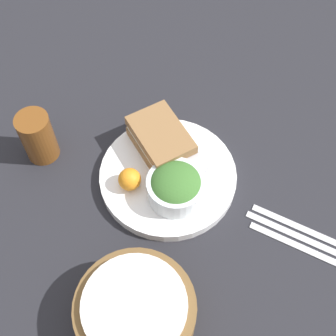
# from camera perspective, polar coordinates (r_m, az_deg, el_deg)

# --- Properties ---
(ground_plane) EXTENTS (4.00, 4.00, 0.00)m
(ground_plane) POSITION_cam_1_polar(r_m,az_deg,el_deg) (0.91, -0.00, -1.36)
(ground_plane) COLOR #232328
(plate) EXTENTS (0.26, 0.26, 0.02)m
(plate) POSITION_cam_1_polar(r_m,az_deg,el_deg) (0.90, -0.00, -1.02)
(plate) COLOR white
(plate) RESTS_ON ground_plane
(sandwich) EXTENTS (0.14, 0.11, 0.05)m
(sandwich) POSITION_cam_1_polar(r_m,az_deg,el_deg) (0.90, -0.88, 3.47)
(sandwich) COLOR olive
(sandwich) RESTS_ON plate
(salad_bowl) EXTENTS (0.11, 0.11, 0.06)m
(salad_bowl) POSITION_cam_1_polar(r_m,az_deg,el_deg) (0.84, 0.95, -2.25)
(salad_bowl) COLOR white
(salad_bowl) RESTS_ON plate
(dressing_cup) EXTENTS (0.05, 0.05, 0.03)m
(dressing_cup) POSITION_cam_1_polar(r_m,az_deg,el_deg) (0.88, 3.51, 0.21)
(dressing_cup) COLOR #B7B7BC
(dressing_cup) RESTS_ON plate
(orange_wedge) EXTENTS (0.04, 0.04, 0.04)m
(orange_wedge) POSITION_cam_1_polar(r_m,az_deg,el_deg) (0.86, -4.71, -1.38)
(orange_wedge) COLOR orange
(orange_wedge) RESTS_ON plate
(drink_glass) EXTENTS (0.06, 0.06, 0.11)m
(drink_glass) POSITION_cam_1_polar(r_m,az_deg,el_deg) (0.93, -15.59, 3.69)
(drink_glass) COLOR brown
(drink_glass) RESTS_ON ground_plane
(bread_basket) EXTENTS (0.19, 0.19, 0.09)m
(bread_basket) POSITION_cam_1_polar(r_m,az_deg,el_deg) (0.77, -3.94, -17.15)
(bread_basket) COLOR brown
(bread_basket) RESTS_ON ground_plane
(fork) EXTENTS (0.18, 0.08, 0.01)m
(fork) POSITION_cam_1_polar(r_m,az_deg,el_deg) (0.89, 16.01, -7.06)
(fork) COLOR silver
(fork) RESTS_ON ground_plane
(knife) EXTENTS (0.19, 0.08, 0.01)m
(knife) POSITION_cam_1_polar(r_m,az_deg,el_deg) (0.88, 15.65, -8.02)
(knife) COLOR silver
(knife) RESTS_ON ground_plane
(spoon) EXTENTS (0.17, 0.07, 0.01)m
(spoon) POSITION_cam_1_polar(r_m,az_deg,el_deg) (0.88, 15.28, -9.00)
(spoon) COLOR silver
(spoon) RESTS_ON ground_plane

